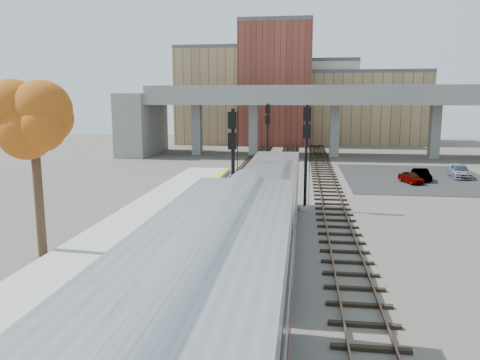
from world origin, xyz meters
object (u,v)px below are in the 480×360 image
(tree, at_px, (33,120))
(car_c, at_px, (460,171))
(signal_mast_far, at_px, (267,137))
(car_a, at_px, (411,177))
(signal_mast_near, at_px, (233,174))
(locomotive, at_px, (269,201))
(car_b, at_px, (421,175))
(signal_mast_mid, at_px, (306,158))

(tree, relative_size, car_c, 2.16)
(signal_mast_far, bearing_deg, car_a, -26.32)
(signal_mast_near, height_order, signal_mast_far, signal_mast_far)
(car_a, bearing_deg, locomotive, -138.63)
(locomotive, bearing_deg, signal_mast_far, 94.51)
(signal_mast_near, relative_size, car_b, 2.13)
(locomotive, xyz_separation_m, tree, (-11.10, -3.82, 4.52))
(car_c, bearing_deg, locomotive, -119.92)
(tree, bearing_deg, car_b, 46.03)
(locomotive, xyz_separation_m, car_c, (17.35, 23.62, -1.62))
(tree, bearing_deg, signal_mast_mid, 41.46)
(signal_mast_mid, relative_size, car_c, 1.74)
(signal_mast_far, bearing_deg, tree, -106.45)
(signal_mast_near, bearing_deg, signal_mast_mid, 59.66)
(tree, height_order, car_b, tree)
(car_b, bearing_deg, signal_mast_far, 159.22)
(locomotive, relative_size, car_b, 5.61)
(locomotive, relative_size, tree, 2.08)
(locomotive, distance_m, signal_mast_near, 2.61)
(tree, bearing_deg, car_a, 45.77)
(signal_mast_far, relative_size, car_a, 2.34)
(tree, xyz_separation_m, car_c, (28.45, 27.44, -6.14))
(signal_mast_near, height_order, car_b, signal_mast_near)
(signal_mast_near, distance_m, car_c, 30.17)
(signal_mast_near, bearing_deg, car_c, 49.63)
(car_a, relative_size, car_b, 0.92)
(signal_mast_near, relative_size, car_c, 1.71)
(signal_mast_near, height_order, signal_mast_mid, signal_mast_mid)
(locomotive, distance_m, signal_mast_mid, 8.13)
(locomotive, xyz_separation_m, car_a, (11.85, 19.75, -1.71))
(signal_mast_mid, bearing_deg, locomotive, -104.47)
(signal_mast_near, distance_m, car_a, 23.77)
(car_a, distance_m, car_c, 6.73)
(signal_mast_far, distance_m, car_c, 19.91)
(signal_mast_near, bearing_deg, car_a, 53.73)
(signal_mast_far, xyz_separation_m, car_c, (19.45, -3.03, -3.00))
(signal_mast_mid, distance_m, car_a, 15.84)
(locomotive, bearing_deg, signal_mast_mid, 75.53)
(locomotive, xyz_separation_m, signal_mast_near, (-2.10, 0.75, 1.35))
(car_a, distance_m, car_b, 2.00)
(signal_mast_mid, xyz_separation_m, signal_mast_far, (-4.10, 18.90, -0.06))
(tree, distance_m, car_a, 33.48)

